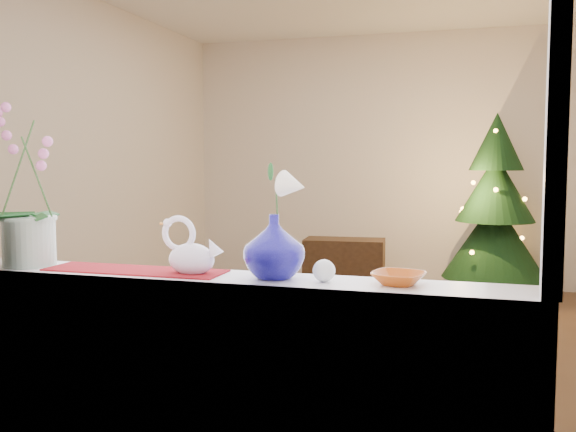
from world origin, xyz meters
name	(u,v)px	position (x,y,z in m)	size (l,w,h in m)	color
ground	(350,345)	(0.00, 0.00, 0.00)	(5.00, 5.00, 0.00)	#3D2819
wall_back	(395,160)	(0.00, 2.50, 1.35)	(4.50, 0.10, 2.70)	beige
wall_front	(213,157)	(0.00, -2.50, 1.35)	(4.50, 0.10, 2.70)	beige
wall_left	(78,159)	(-2.25, 0.00, 1.35)	(0.10, 5.00, 2.70)	beige
window_apron	(220,413)	(0.00, -2.46, 0.44)	(2.20, 0.08, 0.88)	white
windowsill	(228,281)	(0.00, -2.37, 0.90)	(2.20, 0.26, 0.04)	white
window_frame	(215,53)	(0.00, -2.47, 1.70)	(2.22, 0.06, 1.60)	white
runner	(135,270)	(-0.38, -2.37, 0.92)	(0.70, 0.20, 0.01)	maroon
orchid_pot	(27,184)	(-0.85, -2.38, 1.24)	(0.22, 0.22, 0.65)	beige
swan	(191,247)	(-0.14, -2.37, 1.02)	(0.24, 0.11, 0.20)	white
blue_vase	(274,242)	(0.17, -2.36, 1.05)	(0.25, 0.25, 0.26)	#0D0961
lily	(274,177)	(0.17, -2.36, 1.28)	(0.15, 0.08, 0.20)	white
paperweight	(324,271)	(0.36, -2.38, 0.96)	(0.08, 0.08, 0.08)	silver
amber_dish	(398,279)	(0.61, -2.36, 0.94)	(0.15, 0.15, 0.04)	#AA4711
xmas_tree	(495,207)	(1.03, 1.95, 0.90)	(0.98, 0.98, 1.80)	black
side_table	(344,268)	(-0.37, 1.59, 0.29)	(0.77, 0.39, 0.58)	black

